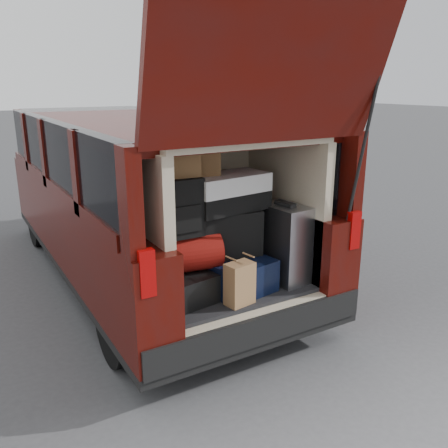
{
  "coord_description": "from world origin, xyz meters",
  "views": [
    {
      "loc": [
        -1.81,
        -2.85,
        2.12
      ],
      "look_at": [
        -0.0,
        0.2,
        1.06
      ],
      "focal_mm": 38.0,
      "sensor_mm": 36.0,
      "label": 1
    }
  ],
  "objects_px": {
    "black_hardshell": "(185,282)",
    "black_soft_case": "(227,233)",
    "navy_hardshell": "(232,272)",
    "backpack": "(181,208)",
    "twotone_duffel": "(228,192)",
    "silver_roller": "(284,243)",
    "red_duffel": "(191,252)",
    "kraft_bag": "(240,284)"
  },
  "relations": [
    {
      "from": "navy_hardshell",
      "to": "black_hardshell",
      "type": "bearing_deg",
      "value": 162.68
    },
    {
      "from": "red_duffel",
      "to": "black_soft_case",
      "type": "distance_m",
      "value": 0.36
    },
    {
      "from": "red_duffel",
      "to": "twotone_duffel",
      "type": "distance_m",
      "value": 0.55
    },
    {
      "from": "silver_roller",
      "to": "kraft_bag",
      "type": "height_order",
      "value": "silver_roller"
    },
    {
      "from": "kraft_bag",
      "to": "red_duffel",
      "type": "distance_m",
      "value": 0.43
    },
    {
      "from": "navy_hardshell",
      "to": "red_duffel",
      "type": "distance_m",
      "value": 0.42
    },
    {
      "from": "silver_roller",
      "to": "red_duffel",
      "type": "xyz_separation_m",
      "value": [
        -0.8,
        0.09,
        0.04
      ]
    },
    {
      "from": "silver_roller",
      "to": "twotone_duffel",
      "type": "distance_m",
      "value": 0.64
    },
    {
      "from": "navy_hardshell",
      "to": "silver_roller",
      "type": "xyz_separation_m",
      "value": [
        0.45,
        -0.08,
        0.19
      ]
    },
    {
      "from": "black_hardshell",
      "to": "silver_roller",
      "type": "distance_m",
      "value": 0.87
    },
    {
      "from": "black_soft_case",
      "to": "backpack",
      "type": "bearing_deg",
      "value": -165.46
    },
    {
      "from": "black_hardshell",
      "to": "twotone_duffel",
      "type": "height_order",
      "value": "twotone_duffel"
    },
    {
      "from": "black_hardshell",
      "to": "black_soft_case",
      "type": "height_order",
      "value": "black_soft_case"
    },
    {
      "from": "red_duffel",
      "to": "backpack",
      "type": "xyz_separation_m",
      "value": [
        -0.07,
        -0.0,
        0.36
      ]
    },
    {
      "from": "kraft_bag",
      "to": "backpack",
      "type": "xyz_separation_m",
      "value": [
        -0.32,
        0.29,
        0.55
      ]
    },
    {
      "from": "black_hardshell",
      "to": "navy_hardshell",
      "type": "xyz_separation_m",
      "value": [
        0.39,
        -0.06,
        0.02
      ]
    },
    {
      "from": "red_duffel",
      "to": "black_hardshell",
      "type": "bearing_deg",
      "value": 140.71
    },
    {
      "from": "kraft_bag",
      "to": "twotone_duffel",
      "type": "bearing_deg",
      "value": 62.86
    },
    {
      "from": "black_hardshell",
      "to": "kraft_bag",
      "type": "bearing_deg",
      "value": -58.4
    },
    {
      "from": "silver_roller",
      "to": "kraft_bag",
      "type": "xyz_separation_m",
      "value": [
        -0.55,
        -0.2,
        -0.16
      ]
    },
    {
      "from": "navy_hardshell",
      "to": "silver_roller",
      "type": "distance_m",
      "value": 0.49
    },
    {
      "from": "black_soft_case",
      "to": "black_hardshell",
      "type": "bearing_deg",
      "value": -171.44
    },
    {
      "from": "silver_roller",
      "to": "black_soft_case",
      "type": "xyz_separation_m",
      "value": [
        -0.45,
        0.15,
        0.12
      ]
    },
    {
      "from": "black_hardshell",
      "to": "twotone_duffel",
      "type": "xyz_separation_m",
      "value": [
        0.41,
        0.04,
        0.65
      ]
    },
    {
      "from": "black_hardshell",
      "to": "backpack",
      "type": "xyz_separation_m",
      "value": [
        -0.03,
        -0.05,
        0.61
      ]
    },
    {
      "from": "kraft_bag",
      "to": "backpack",
      "type": "bearing_deg",
      "value": 128.38
    },
    {
      "from": "navy_hardshell",
      "to": "twotone_duffel",
      "type": "height_order",
      "value": "twotone_duffel"
    },
    {
      "from": "navy_hardshell",
      "to": "backpack",
      "type": "relative_size",
      "value": 1.37
    },
    {
      "from": "black_hardshell",
      "to": "silver_roller",
      "type": "height_order",
      "value": "silver_roller"
    },
    {
      "from": "silver_roller",
      "to": "backpack",
      "type": "xyz_separation_m",
      "value": [
        -0.87,
        0.09,
        0.4
      ]
    },
    {
      "from": "silver_roller",
      "to": "backpack",
      "type": "bearing_deg",
      "value": 168.95
    },
    {
      "from": "navy_hardshell",
      "to": "silver_roller",
      "type": "height_order",
      "value": "silver_roller"
    },
    {
      "from": "twotone_duffel",
      "to": "black_hardshell",
      "type": "bearing_deg",
      "value": 178.61
    },
    {
      "from": "silver_roller",
      "to": "black_soft_case",
      "type": "relative_size",
      "value": 1.27
    },
    {
      "from": "red_duffel",
      "to": "silver_roller",
      "type": "bearing_deg",
      "value": 3.13
    },
    {
      "from": "black_soft_case",
      "to": "twotone_duffel",
      "type": "distance_m",
      "value": 0.32
    },
    {
      "from": "silver_roller",
      "to": "black_soft_case",
      "type": "height_order",
      "value": "silver_roller"
    },
    {
      "from": "black_hardshell",
      "to": "twotone_duffel",
      "type": "bearing_deg",
      "value": -3.63
    },
    {
      "from": "navy_hardshell",
      "to": "red_duffel",
      "type": "height_order",
      "value": "red_duffel"
    },
    {
      "from": "black_hardshell",
      "to": "black_soft_case",
      "type": "relative_size",
      "value": 1.08
    },
    {
      "from": "navy_hardshell",
      "to": "twotone_duffel",
      "type": "bearing_deg",
      "value": 71.77
    },
    {
      "from": "silver_roller",
      "to": "twotone_duffel",
      "type": "xyz_separation_m",
      "value": [
        -0.43,
        0.17,
        0.44
      ]
    }
  ]
}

